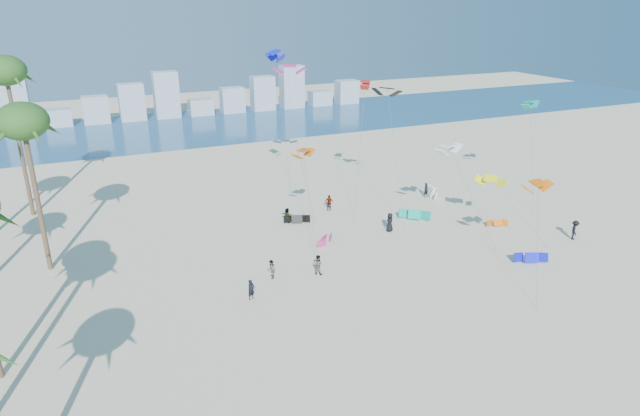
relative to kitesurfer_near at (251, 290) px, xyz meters
name	(u,v)px	position (x,y,z in m)	size (l,w,h in m)	color
ground	(384,375)	(4.48, -11.62, -0.78)	(220.00, 220.00, 0.00)	beige
ocean	(170,129)	(4.48, 60.38, -0.78)	(220.00, 220.00, 0.00)	navy
kitesurfer_near	(251,290)	(0.00, 0.00, 0.00)	(0.57, 0.37, 1.56)	black
kitesurfer_mid	(318,265)	(6.06, 1.65, 0.04)	(0.80, 0.62, 1.65)	gray
kitesurfers_far	(402,223)	(16.92, 6.41, 0.07)	(28.92, 17.10, 1.83)	black
grounded_kites	(418,220)	(19.23, 7.11, -0.33)	(20.21, 20.26, 1.01)	#D22E85
flying_kites	(390,105)	(17.69, 10.85, 10.39)	(30.04, 34.97, 16.81)	#DD600B
distant_skyline	(153,102)	(3.29, 70.38, 2.31)	(85.00, 3.00, 8.40)	#9EADBF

